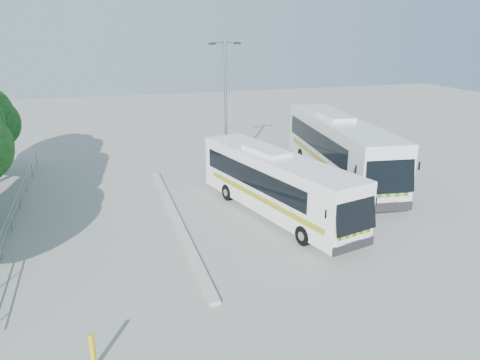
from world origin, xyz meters
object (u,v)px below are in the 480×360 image
object	(u,v)px
lamppost	(226,104)
bollard	(93,351)
coach_adjacent	(340,148)
coach_main	(277,183)

from	to	relation	value
lamppost	bollard	world-z (taller)	lamppost
lamppost	bollard	xyz separation A→B (m)	(-8.37, -16.03, -4.20)
coach_adjacent	bollard	world-z (taller)	coach_adjacent
coach_main	lamppost	xyz separation A→B (m)	(-0.77, 6.80, 3.04)
coach_adjacent	lamppost	xyz separation A→B (m)	(-6.79, 2.33, 2.70)
lamppost	bollard	size ratio (longest dim) A/B	7.72
coach_adjacent	lamppost	distance (m)	7.67
coach_adjacent	bollard	xyz separation A→B (m)	(-15.16, -13.70, -1.50)
bollard	coach_adjacent	bearing A→B (deg)	42.11
coach_main	lamppost	bearing A→B (deg)	82.31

